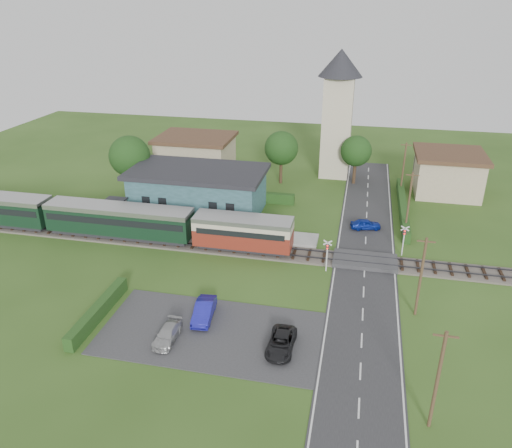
% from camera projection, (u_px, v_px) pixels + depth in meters
% --- Properties ---
extents(ground, '(120.00, 120.00, 0.00)m').
position_uv_depth(ground, '(261.00, 262.00, 49.14)').
color(ground, '#2D4C19').
extents(railway_track, '(76.00, 3.20, 0.49)m').
position_uv_depth(railway_track, '(265.00, 252.00, 50.87)').
color(railway_track, '#4C443D').
rests_on(railway_track, ground).
extents(road, '(6.00, 70.00, 0.05)m').
position_uv_depth(road, '(364.00, 273.00, 47.19)').
color(road, '#28282B').
rests_on(road, ground).
extents(car_park, '(17.00, 9.00, 0.08)m').
position_uv_depth(car_park, '(211.00, 333.00, 38.75)').
color(car_park, '#333335').
rests_on(car_park, ground).
extents(crossing_deck, '(6.20, 3.40, 0.45)m').
position_uv_depth(crossing_deck, '(365.00, 261.00, 48.88)').
color(crossing_deck, '#333335').
rests_on(crossing_deck, ground).
extents(platform, '(30.00, 3.00, 0.45)m').
position_uv_depth(platform, '(183.00, 229.00, 55.61)').
color(platform, gray).
rests_on(platform, ground).
extents(equipment_hut, '(2.30, 2.30, 2.55)m').
position_uv_depth(equipment_hut, '(115.00, 210.00, 56.53)').
color(equipment_hut, beige).
rests_on(equipment_hut, platform).
extents(station_building, '(16.00, 9.00, 5.30)m').
position_uv_depth(station_building, '(198.00, 190.00, 59.73)').
color(station_building, '#2C5053').
rests_on(station_building, ground).
extents(train, '(43.20, 2.90, 3.40)m').
position_uv_depth(train, '(92.00, 217.00, 53.71)').
color(train, '#232328').
rests_on(train, ground).
extents(church_tower, '(6.00, 6.00, 17.60)m').
position_uv_depth(church_tower, '(338.00, 105.00, 68.80)').
color(church_tower, beige).
rests_on(church_tower, ground).
extents(house_west, '(10.80, 8.80, 5.50)m').
position_uv_depth(house_west, '(196.00, 154.00, 73.11)').
color(house_west, tan).
rests_on(house_west, ground).
extents(house_east, '(8.80, 8.80, 5.50)m').
position_uv_depth(house_east, '(447.00, 172.00, 65.42)').
color(house_east, tan).
rests_on(house_east, ground).
extents(hedge_carpark, '(0.80, 9.00, 1.20)m').
position_uv_depth(hedge_carpark, '(98.00, 312.00, 40.36)').
color(hedge_carpark, '#193814').
rests_on(hedge_carpark, ground).
extents(hedge_roadside, '(0.80, 18.00, 1.20)m').
position_uv_depth(hedge_roadside, '(403.00, 207.00, 60.35)').
color(hedge_roadside, '#193814').
rests_on(hedge_roadside, ground).
extents(hedge_station, '(22.00, 0.80, 1.30)m').
position_uv_depth(hedge_station, '(210.00, 193.00, 64.58)').
color(hedge_station, '#193814').
rests_on(hedge_station, ground).
extents(tree_a, '(5.20, 5.20, 8.00)m').
position_uv_depth(tree_a, '(130.00, 156.00, 63.23)').
color(tree_a, '#332316').
rests_on(tree_a, ground).
extents(tree_b, '(4.60, 4.60, 7.34)m').
position_uv_depth(tree_b, '(281.00, 148.00, 67.88)').
color(tree_b, '#332316').
rests_on(tree_b, ground).
extents(tree_c, '(4.20, 4.20, 6.78)m').
position_uv_depth(tree_c, '(356.00, 151.00, 67.87)').
color(tree_c, '#332316').
rests_on(tree_c, ground).
extents(utility_pole_a, '(1.40, 0.22, 7.00)m').
position_uv_depth(utility_pole_a, '(438.00, 379.00, 28.88)').
color(utility_pole_a, '#473321').
rests_on(utility_pole_a, ground).
extents(utility_pole_b, '(1.40, 0.22, 7.00)m').
position_uv_depth(utility_pole_b, '(421.00, 276.00, 39.55)').
color(utility_pole_b, '#473321').
rests_on(utility_pole_b, ground).
extents(utility_pole_c, '(1.40, 0.22, 7.00)m').
position_uv_depth(utility_pole_c, '(409.00, 202.00, 53.76)').
color(utility_pole_c, '#473321').
rests_on(utility_pole_c, ground).
extents(utility_pole_d, '(1.40, 0.22, 7.00)m').
position_uv_depth(utility_pole_d, '(403.00, 168.00, 64.43)').
color(utility_pole_d, '#473321').
rests_on(utility_pole_d, ground).
extents(crossing_signal_near, '(0.84, 0.28, 3.28)m').
position_uv_depth(crossing_signal_near, '(327.00, 251.00, 46.65)').
color(crossing_signal_near, silver).
rests_on(crossing_signal_near, ground).
extents(crossing_signal_far, '(0.84, 0.28, 3.28)m').
position_uv_depth(crossing_signal_far, '(404.00, 236.00, 49.52)').
color(crossing_signal_far, silver).
rests_on(crossing_signal_far, ground).
extents(streetlamp_west, '(0.30, 0.30, 5.15)m').
position_uv_depth(streetlamp_west, '(137.00, 159.00, 69.92)').
color(streetlamp_west, '#3F3F47').
rests_on(streetlamp_west, ground).
extents(streetlamp_east, '(0.30, 0.30, 5.15)m').
position_uv_depth(streetlamp_east, '(415.00, 162.00, 68.76)').
color(streetlamp_east, '#3F3F47').
rests_on(streetlamp_east, ground).
extents(car_on_road, '(3.56, 2.10, 1.14)m').
position_uv_depth(car_on_road, '(366.00, 224.00, 55.80)').
color(car_on_road, '#0D2599').
rests_on(car_on_road, road).
extents(car_park_blue, '(1.83, 4.18, 1.34)m').
position_uv_depth(car_park_blue, '(204.00, 311.00, 40.20)').
color(car_park_blue, '#1B1B9B').
rests_on(car_park_blue, car_park).
extents(car_park_silver, '(1.46, 3.58, 1.04)m').
position_uv_depth(car_park_silver, '(167.00, 334.00, 37.66)').
color(car_park_silver, '#A5A6A6').
rests_on(car_park_silver, car_park).
extents(car_park_dark, '(1.94, 4.12, 1.14)m').
position_uv_depth(car_park_dark, '(281.00, 343.00, 36.67)').
color(car_park_dark, black).
rests_on(car_park_dark, car_park).
extents(pedestrian_near, '(0.63, 0.46, 1.57)m').
position_uv_depth(pedestrian_near, '(248.00, 226.00, 53.97)').
color(pedestrian_near, gray).
rests_on(pedestrian_near, platform).
extents(pedestrian_far, '(0.74, 0.86, 1.53)m').
position_uv_depth(pedestrian_far, '(144.00, 217.00, 56.15)').
color(pedestrian_far, gray).
rests_on(pedestrian_far, platform).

